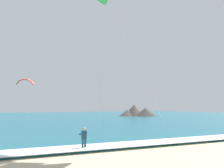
% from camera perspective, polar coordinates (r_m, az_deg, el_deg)
% --- Properties ---
extents(sea, '(200.00, 120.00, 0.20)m').
position_cam_1_polar(sea, '(77.80, -22.47, -6.73)').
color(sea, '#146075').
rests_on(sea, ground).
extents(surf_foam, '(200.00, 2.79, 0.04)m').
position_cam_1_polar(surf_foam, '(19.92, -6.93, -13.39)').
color(surf_foam, white).
rests_on(surf_foam, sea).
extents(surfboard, '(0.48, 1.41, 0.09)m').
position_cam_1_polar(surfboard, '(19.96, -6.04, -13.94)').
color(surfboard, white).
rests_on(surfboard, ground).
extents(kitesurfer, '(0.55, 0.53, 1.69)m').
position_cam_1_polar(kitesurfer, '(19.85, -6.04, -11.33)').
color(kitesurfer, '#143347').
rests_on(kitesurfer, ground).
extents(kite_distant, '(3.62, 1.99, 1.39)m').
position_cam_1_polar(kite_distant, '(58.83, -18.12, 0.62)').
color(kite_distant, red).
extents(headland_right, '(11.45, 10.94, 3.74)m').
position_cam_1_polar(headland_right, '(83.51, 5.36, -5.92)').
color(headland_right, '#665B51').
rests_on(headland_right, ground).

